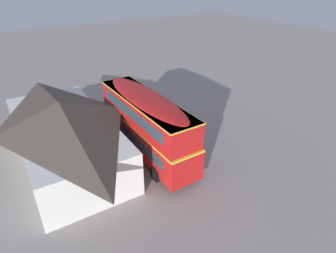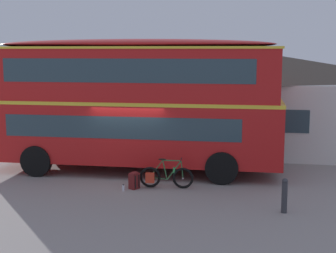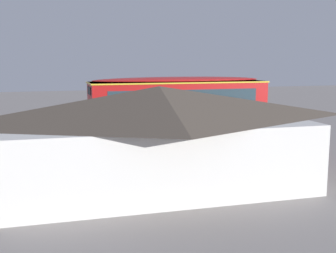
{
  "view_description": "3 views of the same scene",
  "coord_description": "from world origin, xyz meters",
  "px_view_note": "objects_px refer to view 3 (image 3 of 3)",
  "views": [
    {
      "loc": [
        -16.37,
        9.46,
        12.5
      ],
      "look_at": [
        -0.63,
        -0.99,
        2.11
      ],
      "focal_mm": 30.52,
      "sensor_mm": 36.0,
      "label": 1
    },
    {
      "loc": [
        3.81,
        -16.62,
        4.41
      ],
      "look_at": [
        1.48,
        -1.39,
        2.01
      ],
      "focal_mm": 52.68,
      "sensor_mm": 36.0,
      "label": 2
    },
    {
      "loc": [
        7.71,
        23.37,
        5.67
      ],
      "look_at": [
        0.39,
        -0.06,
        1.83
      ],
      "focal_mm": 44.79,
      "sensor_mm": 36.0,
      "label": 3
    }
  ],
  "objects_px": {
    "double_decker_bus": "(178,114)",
    "water_bottle_clear_plastic": "(163,149)",
    "touring_bicycle": "(146,147)",
    "backpack_on_ground": "(160,147)",
    "kerb_bollard": "(84,143)"
  },
  "relations": [
    {
      "from": "kerb_bollard",
      "to": "touring_bicycle",
      "type": "bearing_deg",
      "value": 152.18
    },
    {
      "from": "double_decker_bus",
      "to": "touring_bicycle",
      "type": "height_order",
      "value": "double_decker_bus"
    },
    {
      "from": "double_decker_bus",
      "to": "water_bottle_clear_plastic",
      "type": "xyz_separation_m",
      "value": [
        0.2,
        -2.51,
        -2.54
      ]
    },
    {
      "from": "water_bottle_clear_plastic",
      "to": "backpack_on_ground",
      "type": "bearing_deg",
      "value": 48.28
    },
    {
      "from": "double_decker_bus",
      "to": "kerb_bollard",
      "type": "distance_m",
      "value": 6.72
    },
    {
      "from": "double_decker_bus",
      "to": "kerb_bollard",
      "type": "xyz_separation_m",
      "value": [
        5.05,
        -3.88,
        -2.15
      ]
    },
    {
      "from": "water_bottle_clear_plastic",
      "to": "kerb_bollard",
      "type": "xyz_separation_m",
      "value": [
        4.85,
        -1.37,
        0.4
      ]
    },
    {
      "from": "touring_bicycle",
      "to": "backpack_on_ground",
      "type": "distance_m",
      "value": 0.98
    },
    {
      "from": "double_decker_bus",
      "to": "touring_bicycle",
      "type": "bearing_deg",
      "value": -53.97
    },
    {
      "from": "double_decker_bus",
      "to": "water_bottle_clear_plastic",
      "type": "relative_size",
      "value": 48.6
    },
    {
      "from": "double_decker_bus",
      "to": "backpack_on_ground",
      "type": "height_order",
      "value": "double_decker_bus"
    },
    {
      "from": "touring_bicycle",
      "to": "water_bottle_clear_plastic",
      "type": "relative_size",
      "value": 8.07
    },
    {
      "from": "backpack_on_ground",
      "to": "touring_bicycle",
      "type": "bearing_deg",
      "value": 13.34
    },
    {
      "from": "double_decker_bus",
      "to": "water_bottle_clear_plastic",
      "type": "bearing_deg",
      "value": -85.39
    },
    {
      "from": "backpack_on_ground",
      "to": "water_bottle_clear_plastic",
      "type": "bearing_deg",
      "value": -131.72
    }
  ]
}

